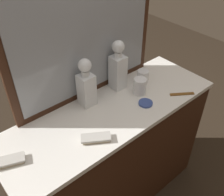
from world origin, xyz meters
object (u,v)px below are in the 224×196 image
(crystal_decanter_rear, at_px, (86,87))
(crystal_tumbler_front, at_px, (143,77))
(crystal_tumbler_far_left, at_px, (140,87))
(silver_brush_rear, at_px, (10,161))
(porcelain_dish, at_px, (146,103))
(crystal_decanter_far_left, at_px, (118,70))
(tortoiseshell_comb, at_px, (182,94))
(silver_brush_front, at_px, (96,138))

(crystal_decanter_rear, bearing_deg, crystal_tumbler_front, -7.69)
(crystal_tumbler_front, xyz_separation_m, crystal_tumbler_far_left, (-0.10, -0.07, 0.01))
(crystal_tumbler_front, relative_size, crystal_tumbler_far_left, 0.81)
(silver_brush_rear, xyz_separation_m, porcelain_dish, (0.76, -0.11, -0.01))
(crystal_decanter_rear, xyz_separation_m, porcelain_dish, (0.25, -0.22, -0.11))
(crystal_tumbler_front, xyz_separation_m, silver_brush_rear, (-0.91, -0.06, -0.02))
(crystal_decanter_far_left, relative_size, tortoiseshell_comb, 2.37)
(crystal_tumbler_front, distance_m, crystal_tumbler_far_left, 0.12)
(crystal_tumbler_far_left, distance_m, silver_brush_front, 0.45)
(crystal_decanter_rear, height_order, porcelain_dish, crystal_decanter_rear)
(silver_brush_front, height_order, porcelain_dish, silver_brush_front)
(crystal_decanter_far_left, distance_m, silver_brush_front, 0.47)
(silver_brush_rear, bearing_deg, tortoiseshell_comb, -10.77)
(crystal_decanter_rear, relative_size, tortoiseshell_comb, 2.19)
(crystal_tumbler_far_left, height_order, silver_brush_front, crystal_tumbler_far_left)
(crystal_decanter_far_left, distance_m, silver_brush_rear, 0.77)
(silver_brush_rear, bearing_deg, silver_brush_front, -20.73)
(crystal_tumbler_front, xyz_separation_m, silver_brush_front, (-0.53, -0.20, -0.02))
(crystal_decanter_rear, distance_m, crystal_tumbler_far_left, 0.33)
(porcelain_dish, distance_m, tortoiseshell_comb, 0.25)
(crystal_tumbler_far_left, bearing_deg, crystal_decanter_far_left, 113.94)
(silver_brush_front, height_order, tortoiseshell_comb, silver_brush_front)
(crystal_tumbler_far_left, xyz_separation_m, porcelain_dish, (-0.05, -0.10, -0.04))
(silver_brush_rear, bearing_deg, porcelain_dish, -8.11)
(crystal_tumbler_front, height_order, silver_brush_front, crystal_tumbler_front)
(crystal_decanter_far_left, relative_size, porcelain_dish, 3.84)
(crystal_tumbler_front, xyz_separation_m, porcelain_dish, (-0.15, -0.17, -0.03))
(crystal_tumbler_front, height_order, porcelain_dish, crystal_tumbler_front)
(crystal_decanter_rear, height_order, crystal_tumbler_front, crystal_decanter_rear)
(crystal_tumbler_front, relative_size, silver_brush_rear, 0.56)
(silver_brush_rear, bearing_deg, crystal_decanter_far_left, 9.10)
(crystal_tumbler_far_left, distance_m, silver_brush_rear, 0.81)
(crystal_decanter_far_left, distance_m, crystal_tumbler_front, 0.19)
(crystal_decanter_far_left, bearing_deg, silver_brush_front, -144.94)
(silver_brush_rear, relative_size, tortoiseshell_comb, 1.11)
(crystal_decanter_far_left, xyz_separation_m, crystal_tumbler_front, (0.16, -0.06, -0.09))
(tortoiseshell_comb, bearing_deg, porcelain_dish, 160.86)
(crystal_decanter_rear, bearing_deg, silver_brush_front, -118.18)
(crystal_tumbler_front, distance_m, tortoiseshell_comb, 0.26)
(silver_brush_front, distance_m, porcelain_dish, 0.39)
(silver_brush_rear, distance_m, tortoiseshell_comb, 1.01)
(silver_brush_rear, bearing_deg, crystal_decanter_rear, 12.37)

